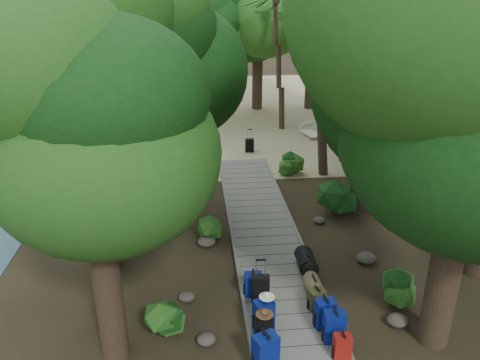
{
  "coord_description": "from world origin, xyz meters",
  "views": [
    {
      "loc": [
        -1.95,
        -11.26,
        6.86
      ],
      "look_at": [
        -0.52,
        2.71,
        1.0
      ],
      "focal_mm": 35.0,
      "sensor_mm": 36.0,
      "label": 1
    }
  ],
  "objects_px": {
    "backpack_right_a": "(342,346)",
    "backpack_right_c": "(325,312)",
    "backpack_left_a": "(265,351)",
    "duffel_right_black": "(306,261)",
    "sun_lounger": "(311,130)",
    "kayak": "(171,136)",
    "backpack_left_c": "(264,313)",
    "backpack_left_b": "(264,328)",
    "backpack_right_b": "(334,325)",
    "backpack_left_d": "(253,283)",
    "backpack_right_d": "(317,298)",
    "duffel_right_khaki": "(313,286)",
    "lone_suitcase_on_sand": "(250,145)",
    "suitcase_on_boardwalk": "(260,288)"
  },
  "relations": [
    {
      "from": "backpack_right_a",
      "to": "sun_lounger",
      "type": "relative_size",
      "value": 0.3
    },
    {
      "from": "backpack_left_b",
      "to": "duffel_right_black",
      "type": "height_order",
      "value": "backpack_left_b"
    },
    {
      "from": "backpack_left_c",
      "to": "backpack_left_d",
      "type": "bearing_deg",
      "value": 77.73
    },
    {
      "from": "backpack_right_a",
      "to": "kayak",
      "type": "relative_size",
      "value": 0.18
    },
    {
      "from": "backpack_left_a",
      "to": "backpack_right_c",
      "type": "distance_m",
      "value": 1.79
    },
    {
      "from": "backpack_right_b",
      "to": "duffel_right_khaki",
      "type": "relative_size",
      "value": 1.29
    },
    {
      "from": "kayak",
      "to": "backpack_left_c",
      "type": "bearing_deg",
      "value": -62.33
    },
    {
      "from": "duffel_right_khaki",
      "to": "kayak",
      "type": "bearing_deg",
      "value": 104.18
    },
    {
      "from": "backpack_right_b",
      "to": "backpack_right_d",
      "type": "distance_m",
      "value": 1.05
    },
    {
      "from": "duffel_right_khaki",
      "to": "backpack_right_b",
      "type": "bearing_deg",
      "value": -91.69
    },
    {
      "from": "backpack_left_c",
      "to": "lone_suitcase_on_sand",
      "type": "relative_size",
      "value": 1.27
    },
    {
      "from": "duffel_right_khaki",
      "to": "sun_lounger",
      "type": "xyz_separation_m",
      "value": [
        3.02,
        12.47,
        0.02
      ]
    },
    {
      "from": "backpack_right_a",
      "to": "duffel_right_black",
      "type": "distance_m",
      "value": 3.13
    },
    {
      "from": "backpack_right_c",
      "to": "lone_suitcase_on_sand",
      "type": "distance_m",
      "value": 11.71
    },
    {
      "from": "duffel_right_black",
      "to": "kayak",
      "type": "relative_size",
      "value": 0.23
    },
    {
      "from": "backpack_left_c",
      "to": "backpack_right_a",
      "type": "relative_size",
      "value": 1.27
    },
    {
      "from": "backpack_right_a",
      "to": "backpack_right_c",
      "type": "height_order",
      "value": "backpack_right_c"
    },
    {
      "from": "backpack_right_d",
      "to": "duffel_right_black",
      "type": "bearing_deg",
      "value": 68.63
    },
    {
      "from": "backpack_right_d",
      "to": "backpack_right_a",
      "type": "bearing_deg",
      "value": -102.21
    },
    {
      "from": "backpack_right_d",
      "to": "suitcase_on_boardwalk",
      "type": "relative_size",
      "value": 0.85
    },
    {
      "from": "backpack_left_a",
      "to": "backpack_right_a",
      "type": "distance_m",
      "value": 1.53
    },
    {
      "from": "duffel_right_khaki",
      "to": "suitcase_on_boardwalk",
      "type": "relative_size",
      "value": 0.92
    },
    {
      "from": "backpack_right_b",
      "to": "backpack_right_c",
      "type": "distance_m",
      "value": 0.46
    },
    {
      "from": "backpack_left_b",
      "to": "duffel_right_khaki",
      "type": "bearing_deg",
      "value": 52.74
    },
    {
      "from": "backpack_left_a",
      "to": "backpack_left_b",
      "type": "xyz_separation_m",
      "value": [
        0.09,
        0.75,
        -0.09
      ]
    },
    {
      "from": "duffel_right_black",
      "to": "backpack_right_b",
      "type": "bearing_deg",
      "value": -88.95
    },
    {
      "from": "backpack_right_a",
      "to": "suitcase_on_boardwalk",
      "type": "height_order",
      "value": "suitcase_on_boardwalk"
    },
    {
      "from": "backpack_right_b",
      "to": "suitcase_on_boardwalk",
      "type": "xyz_separation_m",
      "value": [
        -1.3,
        1.47,
        -0.06
      ]
    },
    {
      "from": "backpack_right_b",
      "to": "sun_lounger",
      "type": "height_order",
      "value": "backpack_right_b"
    },
    {
      "from": "backpack_right_d",
      "to": "suitcase_on_boardwalk",
      "type": "distance_m",
      "value": 1.29
    },
    {
      "from": "backpack_left_b",
      "to": "backpack_right_a",
      "type": "bearing_deg",
      "value": -17.31
    },
    {
      "from": "backpack_left_b",
      "to": "backpack_right_b",
      "type": "height_order",
      "value": "backpack_right_b"
    },
    {
      "from": "duffel_right_khaki",
      "to": "lone_suitcase_on_sand",
      "type": "xyz_separation_m",
      "value": [
        -0.24,
        10.55,
        0.0
      ]
    },
    {
      "from": "backpack_right_b",
      "to": "backpack_right_c",
      "type": "height_order",
      "value": "backpack_right_b"
    },
    {
      "from": "duffel_right_black",
      "to": "lone_suitcase_on_sand",
      "type": "relative_size",
      "value": 1.22
    },
    {
      "from": "lone_suitcase_on_sand",
      "to": "kayak",
      "type": "bearing_deg",
      "value": 150.95
    },
    {
      "from": "backpack_left_a",
      "to": "backpack_left_c",
      "type": "distance_m",
      "value": 1.14
    },
    {
      "from": "backpack_right_c",
      "to": "backpack_left_d",
      "type": "bearing_deg",
      "value": 128.66
    },
    {
      "from": "backpack_right_c",
      "to": "backpack_left_c",
      "type": "bearing_deg",
      "value": 168.51
    },
    {
      "from": "kayak",
      "to": "backpack_right_d",
      "type": "bearing_deg",
      "value": -56.72
    },
    {
      "from": "backpack_right_b",
      "to": "kayak",
      "type": "relative_size",
      "value": 0.24
    },
    {
      "from": "backpack_left_a",
      "to": "suitcase_on_boardwalk",
      "type": "bearing_deg",
      "value": 61.53
    },
    {
      "from": "kayak",
      "to": "sun_lounger",
      "type": "height_order",
      "value": "sun_lounger"
    },
    {
      "from": "backpack_left_a",
      "to": "backpack_left_b",
      "type": "height_order",
      "value": "backpack_left_a"
    },
    {
      "from": "backpack_left_d",
      "to": "backpack_right_a",
      "type": "relative_size",
      "value": 1.04
    },
    {
      "from": "backpack_right_a",
      "to": "backpack_right_b",
      "type": "xyz_separation_m",
      "value": [
        -0.02,
        0.49,
        0.08
      ]
    },
    {
      "from": "backpack_left_c",
      "to": "suitcase_on_boardwalk",
      "type": "xyz_separation_m",
      "value": [
        0.07,
        0.96,
        -0.06
      ]
    },
    {
      "from": "backpack_right_a",
      "to": "suitcase_on_boardwalk",
      "type": "distance_m",
      "value": 2.36
    },
    {
      "from": "backpack_left_d",
      "to": "backpack_right_d",
      "type": "bearing_deg",
      "value": -25.84
    },
    {
      "from": "duffel_right_black",
      "to": "sun_lounger",
      "type": "relative_size",
      "value": 0.37
    }
  ]
}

